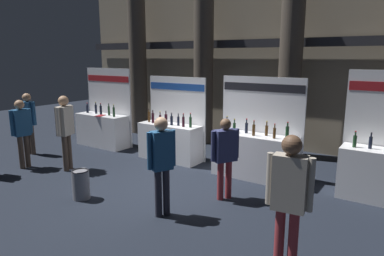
% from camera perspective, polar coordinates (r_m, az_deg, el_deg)
% --- Properties ---
extents(ground_plane, '(26.98, 26.98, 0.00)m').
position_cam_1_polar(ground_plane, '(7.51, -5.12, -9.64)').
color(ground_plane, black).
extents(hall_colonnade, '(13.49, 1.22, 5.66)m').
position_cam_1_polar(hall_colonnade, '(10.81, 9.89, 11.54)').
color(hall_colonnade, gray).
rests_on(hall_colonnade, ground_plane).
extents(exhibitor_booth_0, '(1.83, 0.72, 2.38)m').
position_cam_1_polar(exhibitor_booth_0, '(11.04, -14.44, 0.22)').
color(exhibitor_booth_0, white).
rests_on(exhibitor_booth_0, ground_plane).
extents(exhibitor_booth_1, '(1.82, 0.66, 2.21)m').
position_cam_1_polar(exhibitor_booth_1, '(9.27, -3.53, -1.74)').
color(exhibitor_booth_1, white).
rests_on(exhibitor_booth_1, ground_plane).
extents(exhibitor_booth_2, '(1.99, 0.66, 2.28)m').
position_cam_1_polar(exhibitor_booth_2, '(8.00, 10.36, -3.94)').
color(exhibitor_booth_2, white).
rests_on(exhibitor_booth_2, ground_plane).
extents(trash_bin, '(0.33, 0.33, 0.58)m').
position_cam_1_polar(trash_bin, '(7.14, -17.86, -8.85)').
color(trash_bin, slate).
rests_on(trash_bin, ground_plane).
extents(visitor_2, '(0.41, 0.54, 1.59)m').
position_cam_1_polar(visitor_2, '(6.62, 5.48, -3.92)').
color(visitor_2, maroon).
rests_on(visitor_2, ground_plane).
extents(visitor_4, '(0.35, 0.47, 1.75)m').
position_cam_1_polar(visitor_4, '(5.90, -5.03, -5.03)').
color(visitor_4, '#23232D').
rests_on(visitor_4, ground_plane).
extents(visitor_5, '(0.36, 0.54, 1.83)m').
position_cam_1_polar(visitor_5, '(8.81, -20.20, 0.36)').
color(visitor_5, '#47382D').
rests_on(visitor_5, ground_plane).
extents(visitor_6, '(0.48, 0.30, 1.74)m').
position_cam_1_polar(visitor_6, '(10.70, -25.37, 1.44)').
color(visitor_6, '#47382D').
rests_on(visitor_6, ground_plane).
extents(visitor_7, '(0.57, 0.25, 1.83)m').
position_cam_1_polar(visitor_7, '(4.44, 15.70, -10.38)').
color(visitor_7, maroon).
rests_on(visitor_7, ground_plane).
extents(visitor_8, '(0.26, 0.53, 1.70)m').
position_cam_1_polar(visitor_8, '(9.43, -26.29, -0.04)').
color(visitor_8, '#47382D').
rests_on(visitor_8, ground_plane).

